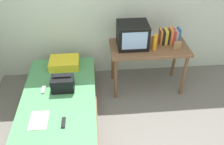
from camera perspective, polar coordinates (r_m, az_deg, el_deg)
name	(u,v)px	position (r m, az deg, el deg)	size (l,w,h in m)	color
bed	(60,112)	(3.36, -12.17, -9.03)	(1.00, 2.00, 0.43)	brown
desk	(149,52)	(3.69, 8.65, 4.83)	(1.16, 0.60, 0.75)	brown
tv	(133,35)	(3.53, 4.87, 8.81)	(0.44, 0.39, 0.36)	black
water_bottle	(155,42)	(3.52, 10.08, 7.05)	(0.07, 0.07, 0.23)	orange
book_row	(169,36)	(3.74, 13.40, 8.32)	(0.30, 0.16, 0.24)	#CC7233
picture_frame	(177,45)	(3.63, 15.20, 6.24)	(0.11, 0.02, 0.12)	#9E754C
pillow	(64,63)	(3.76, -11.20, 2.25)	(0.44, 0.34, 0.13)	yellow
handbag	(63,84)	(3.29, -11.57, -2.61)	(0.30, 0.20, 0.22)	black
magazine	(39,120)	(3.01, -16.89, -10.75)	(0.21, 0.29, 0.01)	white
remote_dark	(63,123)	(2.90, -11.41, -11.53)	(0.04, 0.16, 0.02)	black
remote_silver	(43,90)	(3.40, -15.93, -3.92)	(0.04, 0.14, 0.02)	#B7B7BC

